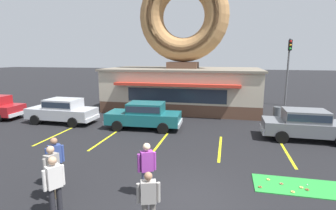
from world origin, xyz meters
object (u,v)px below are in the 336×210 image
(pedestrian_beanie_man, at_px, (147,167))
(pedestrian_blue_sweater_man, at_px, (54,183))
(pedestrian_hooded_kid, at_px, (55,160))
(traffic_light_pole, at_px, (288,63))
(car_grey, at_px, (306,124))
(trash_bin, at_px, (277,114))
(pedestrian_leather_jacket_man, at_px, (149,199))
(pedestrian_clipboard_woman, at_px, (52,170))
(car_silver, at_px, (62,110))
(golf_ball, at_px, (307,185))
(car_teal, at_px, (145,114))

(pedestrian_beanie_man, bearing_deg, pedestrian_blue_sweater_man, -144.15)
(pedestrian_hooded_kid, distance_m, traffic_light_pole, 20.61)
(car_grey, xyz_separation_m, trash_bin, (-0.74, 4.01, -0.37))
(traffic_light_pole, bearing_deg, pedestrian_leather_jacket_man, -109.98)
(trash_bin, bearing_deg, pedestrian_clipboard_woman, -124.87)
(car_silver, distance_m, car_grey, 14.62)
(trash_bin, bearing_deg, pedestrian_hooded_kid, -128.07)
(golf_ball, bearing_deg, pedestrian_clipboard_woman, -161.36)
(car_silver, relative_size, pedestrian_beanie_man, 2.62)
(car_silver, relative_size, pedestrian_clipboard_woman, 2.63)
(pedestrian_blue_sweater_man, xyz_separation_m, pedestrian_leather_jacket_man, (2.67, -0.00, -0.10))
(pedestrian_clipboard_woman, xyz_separation_m, traffic_light_pole, (10.15, 18.23, 2.74))
(pedestrian_beanie_man, bearing_deg, traffic_light_pole, 66.92)
(pedestrian_hooded_kid, bearing_deg, trash_bin, 51.93)
(pedestrian_clipboard_woman, bearing_deg, pedestrian_blue_sweater_man, -50.35)
(car_teal, xyz_separation_m, trash_bin, (8.20, 3.81, -0.37))
(pedestrian_leather_jacket_man, bearing_deg, car_silver, 133.57)
(pedestrian_leather_jacket_man, xyz_separation_m, traffic_light_pole, (6.89, 18.95, 2.84))
(pedestrian_hooded_kid, distance_m, pedestrian_clipboard_woman, 0.89)
(pedestrian_hooded_kid, xyz_separation_m, pedestrian_beanie_man, (3.18, 0.07, 0.02))
(pedestrian_beanie_man, height_order, traffic_light_pole, traffic_light_pole)
(golf_ball, bearing_deg, trash_bin, 86.42)
(car_silver, height_order, pedestrian_beanie_man, pedestrian_beanie_man)
(trash_bin, bearing_deg, car_grey, -79.52)
(golf_ball, height_order, pedestrian_hooded_kid, pedestrian_hooded_kid)
(pedestrian_blue_sweater_man, relative_size, traffic_light_pole, 0.30)
(car_grey, xyz_separation_m, traffic_light_pole, (0.96, 10.12, 2.84))
(golf_ball, bearing_deg, pedestrian_hooded_kid, -167.24)
(golf_ball, height_order, car_silver, car_silver)
(trash_bin, bearing_deg, pedestrian_leather_jacket_man, -112.02)
(golf_ball, distance_m, pedestrian_hooded_kid, 8.56)
(car_silver, height_order, trash_bin, car_silver)
(golf_ball, xyz_separation_m, car_grey, (1.33, 5.46, 0.82))
(pedestrian_clipboard_woman, relative_size, pedestrian_beanie_man, 0.99)
(car_teal, bearing_deg, golf_ball, -36.64)
(pedestrian_beanie_man, bearing_deg, pedestrian_hooded_kid, -178.83)
(golf_ball, bearing_deg, car_teal, 143.36)
(pedestrian_clipboard_woman, relative_size, trash_bin, 1.79)
(golf_ball, relative_size, car_teal, 0.01)
(pedestrian_leather_jacket_man, bearing_deg, trash_bin, 67.98)
(pedestrian_blue_sweater_man, distance_m, pedestrian_clipboard_woman, 0.93)
(car_grey, relative_size, pedestrian_leather_jacket_man, 2.91)
(pedestrian_hooded_kid, height_order, pedestrian_clipboard_woman, pedestrian_clipboard_woman)
(golf_ball, bearing_deg, car_grey, 76.27)
(car_silver, height_order, car_grey, same)
(car_teal, xyz_separation_m, traffic_light_pole, (9.90, 9.93, 2.84))
(pedestrian_clipboard_woman, bearing_deg, trash_bin, 55.13)
(trash_bin, bearing_deg, car_silver, -165.04)
(car_teal, height_order, pedestrian_blue_sweater_man, pedestrian_blue_sweater_man)
(pedestrian_clipboard_woman, distance_m, trash_bin, 14.78)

